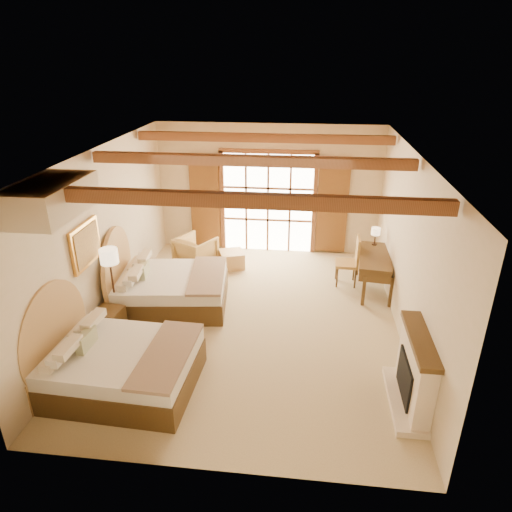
# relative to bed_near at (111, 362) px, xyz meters

# --- Properties ---
(floor) EXTENTS (7.00, 7.00, 0.00)m
(floor) POSITION_rel_bed_near_xyz_m (1.87, 2.11, -0.44)
(floor) COLOR #CAB68A
(floor) RESTS_ON ground
(wall_back) EXTENTS (5.50, 0.00, 5.50)m
(wall_back) POSITION_rel_bed_near_xyz_m (1.87, 5.61, 1.16)
(wall_back) COLOR beige
(wall_back) RESTS_ON ground
(wall_left) EXTENTS (0.00, 7.00, 7.00)m
(wall_left) POSITION_rel_bed_near_xyz_m (-0.88, 2.11, 1.16)
(wall_left) COLOR beige
(wall_left) RESTS_ON ground
(wall_right) EXTENTS (0.00, 7.00, 7.00)m
(wall_right) POSITION_rel_bed_near_xyz_m (4.62, 2.11, 1.16)
(wall_right) COLOR beige
(wall_right) RESTS_ON ground
(ceiling) EXTENTS (7.00, 7.00, 0.00)m
(ceiling) POSITION_rel_bed_near_xyz_m (1.87, 2.11, 2.76)
(ceiling) COLOR #AB6938
(ceiling) RESTS_ON ground
(ceiling_beams) EXTENTS (5.39, 4.60, 0.18)m
(ceiling_beams) POSITION_rel_bed_near_xyz_m (1.87, 2.11, 2.64)
(ceiling_beams) COLOR brown
(ceiling_beams) RESTS_ON ceiling
(french_doors) EXTENTS (3.95, 0.08, 2.60)m
(french_doors) POSITION_rel_bed_near_xyz_m (1.87, 5.55, 0.81)
(french_doors) COLOR white
(french_doors) RESTS_ON ground
(fireplace) EXTENTS (0.46, 1.40, 1.16)m
(fireplace) POSITION_rel_bed_near_xyz_m (4.47, 0.11, 0.07)
(fireplace) COLOR beige
(fireplace) RESTS_ON ground
(painting) EXTENTS (0.06, 0.95, 0.75)m
(painting) POSITION_rel_bed_near_xyz_m (-0.83, 1.36, 1.31)
(painting) COLOR gold
(painting) RESTS_ON wall_left
(canopy_valance) EXTENTS (0.70, 1.40, 0.45)m
(canopy_valance) POSITION_rel_bed_near_xyz_m (-0.53, 0.11, 2.51)
(canopy_valance) COLOR beige
(canopy_valance) RESTS_ON ceiling
(bed_near) EXTENTS (2.26, 1.75, 1.45)m
(bed_near) POSITION_rel_bed_near_xyz_m (0.00, 0.00, 0.00)
(bed_near) COLOR #4F3716
(bed_near) RESTS_ON floor
(bed_far) EXTENTS (2.37, 1.89, 1.44)m
(bed_far) POSITION_rel_bed_near_xyz_m (0.04, 2.50, -0.00)
(bed_far) COLOR #4F3716
(bed_far) RESTS_ON floor
(nightstand) EXTENTS (0.50, 0.50, 0.54)m
(nightstand) POSITION_rel_bed_near_xyz_m (-0.58, 1.29, -0.17)
(nightstand) COLOR #4F3716
(nightstand) RESTS_ON floor
(floor_lamp) EXTENTS (0.32, 0.32, 1.53)m
(floor_lamp) POSITION_rel_bed_near_xyz_m (-0.63, 1.71, 0.86)
(floor_lamp) COLOR #38251C
(floor_lamp) RESTS_ON floor
(armchair) EXTENTS (1.10, 1.11, 0.75)m
(armchair) POSITION_rel_bed_near_xyz_m (0.26, 4.36, -0.06)
(armchair) COLOR tan
(armchair) RESTS_ON floor
(ottoman) EXTENTS (0.70, 0.70, 0.39)m
(ottoman) POSITION_rel_bed_near_xyz_m (1.12, 4.41, -0.24)
(ottoman) COLOR tan
(ottoman) RESTS_ON floor
(desk) EXTENTS (0.81, 1.57, 0.81)m
(desk) POSITION_rel_bed_near_xyz_m (4.33, 3.64, -0.00)
(desk) COLOR #4F3716
(desk) RESTS_ON floor
(desk_chair) EXTENTS (0.50, 0.50, 1.11)m
(desk_chair) POSITION_rel_bed_near_xyz_m (3.79, 3.85, -0.09)
(desk_chair) COLOR #A57841
(desk_chair) RESTS_ON floor
(desk_lamp) EXTENTS (0.20, 0.20, 0.39)m
(desk_lamp) POSITION_rel_bed_near_xyz_m (4.37, 4.23, 0.68)
(desk_lamp) COLOR #38251C
(desk_lamp) RESTS_ON desk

